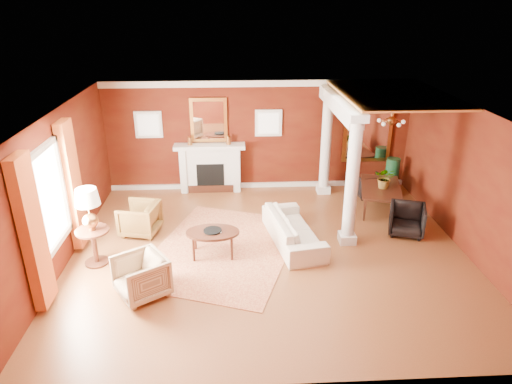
{
  "coord_description": "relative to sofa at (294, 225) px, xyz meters",
  "views": [
    {
      "loc": [
        -0.69,
        -8.12,
        4.85
      ],
      "look_at": [
        -0.24,
        0.44,
        1.15
      ],
      "focal_mm": 32.0,
      "sensor_mm": 36.0,
      "label": 1
    }
  ],
  "objects": [
    {
      "name": "ground",
      "position": [
        -0.55,
        -0.36,
        -0.42
      ],
      "size": [
        8.0,
        8.0,
        0.0
      ],
      "primitive_type": "plane",
      "color": "brown",
      "rests_on": "ground"
    },
    {
      "name": "side_table",
      "position": [
        -3.97,
        -0.62,
        0.66
      ],
      "size": [
        0.63,
        0.63,
        1.59
      ],
      "rotation": [
        0.0,
        0.0,
        -0.17
      ],
      "color": "black",
      "rests_on": "ground"
    },
    {
      "name": "flank_window_left",
      "position": [
        -3.4,
        3.11,
        1.38
      ],
      "size": [
        0.7,
        0.07,
        0.7
      ],
      "color": "silver",
      "rests_on": "room_shell"
    },
    {
      "name": "dining_chair_far",
      "position": [
        2.28,
        2.32,
        -0.09
      ],
      "size": [
        0.67,
        0.64,
        0.65
      ],
      "primitive_type": "imported",
      "rotation": [
        0.0,
        0.0,
        3.22
      ],
      "color": "black",
      "rests_on": "ground"
    },
    {
      "name": "left_window",
      "position": [
        -4.44,
        -0.96,
        1.01
      ],
      "size": [
        0.21,
        2.55,
        2.6
      ],
      "color": "white",
      "rests_on": "room_shell"
    },
    {
      "name": "base_trim",
      "position": [
        -0.55,
        3.1,
        -0.36
      ],
      "size": [
        8.0,
        0.08,
        0.12
      ],
      "primitive_type": "cube",
      "color": "silver",
      "rests_on": "ground"
    },
    {
      "name": "green_urn",
      "position": [
        2.95,
        2.57,
        -0.04
      ],
      "size": [
        0.4,
        0.4,
        0.95
      ],
      "color": "#144122",
      "rests_on": "ground"
    },
    {
      "name": "coffee_book",
      "position": [
        -1.65,
        -0.44,
        0.22
      ],
      "size": [
        0.15,
        0.03,
        0.2
      ],
      "primitive_type": "imported",
      "rotation": [
        0.0,
        0.0,
        0.1
      ],
      "color": "black",
      "rests_on": "coffee_table"
    },
    {
      "name": "flank_window_right",
      "position": [
        -0.3,
        3.11,
        1.38
      ],
      "size": [
        0.7,
        0.07,
        0.7
      ],
      "color": "silver",
      "rests_on": "room_shell"
    },
    {
      "name": "amber_ceiling",
      "position": [
        2.3,
        1.39,
        2.45
      ],
      "size": [
        2.3,
        3.4,
        0.04
      ],
      "primitive_type": "cube",
      "color": "#EB9845",
      "rests_on": "room_shell"
    },
    {
      "name": "rug",
      "position": [
        -1.49,
        -0.23,
        -0.41
      ],
      "size": [
        3.71,
        4.26,
        0.01
      ],
      "primitive_type": "cube",
      "rotation": [
        0.0,
        0.0,
        -0.34
      ],
      "color": "maroon",
      "rests_on": "ground"
    },
    {
      "name": "column_back",
      "position": [
        1.15,
        2.64,
        1.01
      ],
      "size": [
        0.36,
        0.36,
        2.8
      ],
      "color": "silver",
      "rests_on": "ground"
    },
    {
      "name": "potted_plant",
      "position": [
        2.38,
        1.48,
        0.72
      ],
      "size": [
        0.65,
        0.68,
        0.41
      ],
      "primitive_type": "imported",
      "rotation": [
        0.0,
        0.0,
        -0.42
      ],
      "color": "#26591E",
      "rests_on": "dining_table"
    },
    {
      "name": "crown_trim",
      "position": [
        -0.55,
        3.1,
        2.4
      ],
      "size": [
        8.0,
        0.08,
        0.16
      ],
      "primitive_type": "cube",
      "color": "silver",
      "rests_on": "room_shell"
    },
    {
      "name": "sofa",
      "position": [
        0.0,
        0.0,
        0.0
      ],
      "size": [
        0.99,
        2.2,
        0.83
      ],
      "primitive_type": "imported",
      "rotation": [
        0.0,
        0.0,
        1.75
      ],
      "color": "white",
      "rests_on": "ground"
    },
    {
      "name": "armchair_stripe",
      "position": [
        -2.88,
        -1.71,
        -0.0
      ],
      "size": [
        1.07,
        1.08,
        0.82
      ],
      "primitive_type": "imported",
      "rotation": [
        0.0,
        0.0,
        -0.98
      ],
      "color": "tan",
      "rests_on": "ground"
    },
    {
      "name": "dining_chair_near",
      "position": [
        2.53,
        0.25,
        -0.04
      ],
      "size": [
        0.91,
        0.88,
        0.75
      ],
      "primitive_type": "imported",
      "rotation": [
        0.0,
        0.0,
        -0.33
      ],
      "color": "black",
      "rests_on": "ground"
    },
    {
      "name": "chandelier",
      "position": [
        2.35,
        1.44,
        1.83
      ],
      "size": [
        0.6,
        0.62,
        0.75
      ],
      "color": "#A26833",
      "rests_on": "room_shell"
    },
    {
      "name": "coffee_table",
      "position": [
        -1.68,
        -0.43,
        0.08
      ],
      "size": [
        1.07,
        1.07,
        0.54
      ],
      "rotation": [
        0.0,
        0.0,
        -0.1
      ],
      "color": "black",
      "rests_on": "ground"
    },
    {
      "name": "header_beam",
      "position": [
        1.15,
        1.54,
        2.2
      ],
      "size": [
        0.3,
        3.2,
        0.32
      ],
      "primitive_type": "cube",
      "color": "silver",
      "rests_on": "column_front"
    },
    {
      "name": "column_front",
      "position": [
        1.15,
        -0.06,
        1.01
      ],
      "size": [
        0.36,
        0.36,
        2.8
      ],
      "color": "silver",
      "rests_on": "ground"
    },
    {
      "name": "armchair_leopard",
      "position": [
        -3.31,
        0.58,
        -0.02
      ],
      "size": [
        0.87,
        0.91,
        0.8
      ],
      "primitive_type": "imported",
      "rotation": [
        0.0,
        0.0,
        -1.79
      ],
      "color": "black",
      "rests_on": "ground"
    },
    {
      "name": "fireplace",
      "position": [
        -1.85,
        2.96,
        0.23
      ],
      "size": [
        1.85,
        0.42,
        1.29
      ],
      "color": "silver",
      "rests_on": "ground"
    },
    {
      "name": "dining_mirror",
      "position": [
        2.35,
        3.09,
        1.13
      ],
      "size": [
        1.3,
        0.07,
        1.7
      ],
      "color": "#C78A3A",
      "rests_on": "room_shell"
    },
    {
      "name": "dining_table",
      "position": [
        2.37,
        1.55,
        0.05
      ],
      "size": [
        0.97,
        1.75,
        0.92
      ],
      "primitive_type": "imported",
      "rotation": [
        0.0,
        0.0,
        1.33
      ],
      "color": "black",
      "rests_on": "ground"
    },
    {
      "name": "room_shell",
      "position": [
        -0.55,
        -0.36,
        1.6
      ],
      "size": [
        8.04,
        7.04,
        2.92
      ],
      "color": "#541D0B",
      "rests_on": "ground"
    },
    {
      "name": "overmantel_mirror",
      "position": [
        -1.85,
        3.09,
        1.48
      ],
      "size": [
        0.95,
        0.07,
        1.15
      ],
      "color": "#C78A3A",
      "rests_on": "fireplace"
    }
  ]
}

